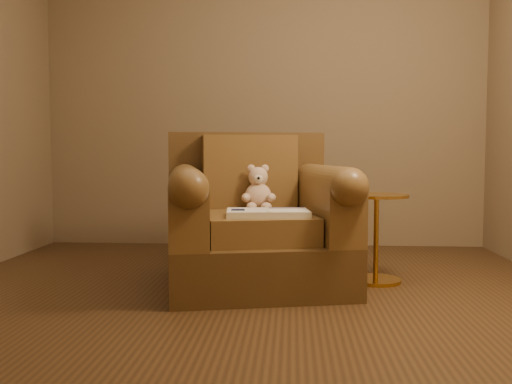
{
  "coord_description": "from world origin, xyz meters",
  "views": [
    {
      "loc": [
        0.27,
        -3.24,
        0.86
      ],
      "look_at": [
        0.05,
        0.3,
        0.61
      ],
      "focal_mm": 40.0,
      "sensor_mm": 36.0,
      "label": 1
    }
  ],
  "objects": [
    {
      "name": "side_table",
      "position": [
        0.82,
        0.51,
        0.31
      ],
      "size": [
        0.42,
        0.42,
        0.58
      ],
      "color": "gold",
      "rests_on": "floor"
    },
    {
      "name": "armchair",
      "position": [
        0.04,
        0.4,
        0.39
      ],
      "size": [
        1.3,
        1.26,
        1.0
      ],
      "rotation": [
        0.0,
        0.0,
        0.21
      ],
      "color": "#543A1C",
      "rests_on": "floor"
    },
    {
      "name": "floor",
      "position": [
        0.0,
        0.0,
        0.0
      ],
      "size": [
        4.0,
        4.0,
        0.0
      ],
      "primitive_type": "plane",
      "color": "#4B321A",
      "rests_on": "ground"
    },
    {
      "name": "guidebook",
      "position": [
        0.13,
        0.14,
        0.5
      ],
      "size": [
        0.52,
        0.34,
        0.04
      ],
      "rotation": [
        0.0,
        0.0,
        0.1
      ],
      "color": "beige",
      "rests_on": "armchair"
    },
    {
      "name": "teddy_bear",
      "position": [
        0.05,
        0.5,
        0.59
      ],
      "size": [
        0.22,
        0.25,
        0.31
      ],
      "rotation": [
        0.0,
        0.0,
        0.11
      ],
      "color": "beige",
      "rests_on": "armchair"
    }
  ]
}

